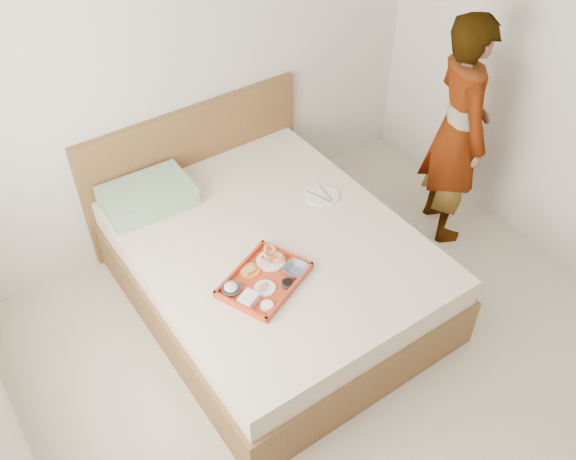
{
  "coord_description": "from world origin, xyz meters",
  "views": [
    {
      "loc": [
        -1.57,
        -1.31,
        3.13
      ],
      "look_at": [
        -0.03,
        0.9,
        0.65
      ],
      "focal_mm": 38.92,
      "sensor_mm": 36.0,
      "label": 1
    }
  ],
  "objects_px": {
    "bed": "(273,269)",
    "tray": "(264,280)",
    "person": "(458,132)",
    "dinner_plate": "(322,196)"
  },
  "relations": [
    {
      "from": "bed",
      "to": "tray",
      "type": "xyz_separation_m",
      "value": [
        -0.23,
        -0.28,
        0.29
      ]
    },
    {
      "from": "bed",
      "to": "dinner_plate",
      "type": "relative_size",
      "value": 9.02
    },
    {
      "from": "dinner_plate",
      "to": "person",
      "type": "bearing_deg",
      "value": -15.09
    },
    {
      "from": "dinner_plate",
      "to": "tray",
      "type": "bearing_deg",
      "value": -149.85
    },
    {
      "from": "person",
      "to": "dinner_plate",
      "type": "bearing_deg",
      "value": 98.9
    },
    {
      "from": "tray",
      "to": "person",
      "type": "distance_m",
      "value": 1.68
    },
    {
      "from": "bed",
      "to": "person",
      "type": "relative_size",
      "value": 1.22
    },
    {
      "from": "bed",
      "to": "tray",
      "type": "height_order",
      "value": "tray"
    },
    {
      "from": "bed",
      "to": "dinner_plate",
      "type": "xyz_separation_m",
      "value": [
        0.49,
        0.15,
        0.27
      ]
    },
    {
      "from": "tray",
      "to": "person",
      "type": "xyz_separation_m",
      "value": [
        1.65,
        0.17,
        0.27
      ]
    }
  ]
}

